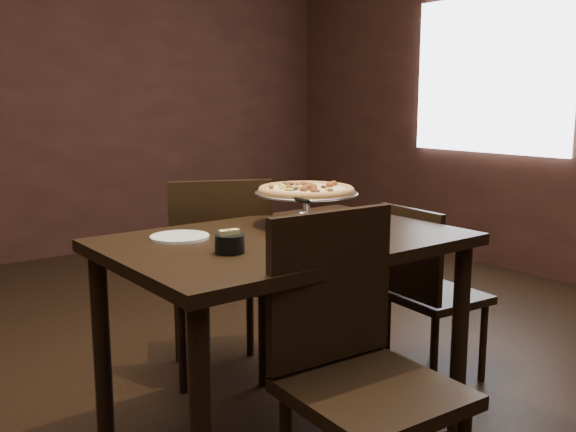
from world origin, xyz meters
TOP-DOWN VIEW (x-y plane):
  - room at (0.06, 0.03)m, footprint 6.04×7.04m
  - dining_table at (0.07, -0.03)m, footprint 1.30×0.87m
  - pizza_stand at (0.27, 0.09)m, footprint 0.42×0.42m
  - parmesan_shaker at (-0.10, -0.25)m, footprint 0.07×0.07m
  - pepper_flake_shaker at (0.08, -0.12)m, footprint 0.06×0.06m
  - packet_caddy at (-0.23, -0.13)m, footprint 0.10×0.10m
  - napkin_stack at (0.28, -0.22)m, footprint 0.20×0.20m
  - plate_left at (-0.26, 0.17)m, footprint 0.21×0.21m
  - plate_near at (0.04, -0.26)m, footprint 0.25×0.25m
  - serving_spatula at (0.11, -0.09)m, footprint 0.12×0.12m
  - chair_far at (0.15, 0.58)m, footprint 0.60×0.60m
  - chair_near at (-0.07, -0.58)m, footprint 0.48×0.48m
  - chair_side at (0.91, -0.00)m, footprint 0.42×0.42m

SIDE VIEW (x-z plane):
  - chair_side at x=0.91m, z-range 0.04..0.87m
  - chair_far at x=0.15m, z-range 0.04..1.01m
  - chair_near at x=-0.07m, z-range 0.05..1.02m
  - dining_table at x=0.07m, z-range 0.30..1.10m
  - plate_left at x=-0.26m, z-range 0.81..0.82m
  - plate_near at x=0.04m, z-range 0.81..0.82m
  - napkin_stack at x=0.28m, z-range 0.81..0.82m
  - packet_caddy at x=-0.23m, z-range 0.80..0.88m
  - pepper_flake_shaker at x=0.08m, z-range 0.80..0.91m
  - parmesan_shaker at x=-0.10m, z-range 0.80..0.92m
  - serving_spatula at x=0.11m, z-range 0.93..0.95m
  - pizza_stand at x=0.27m, z-range 0.86..1.03m
  - room at x=0.06m, z-range -0.02..2.82m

